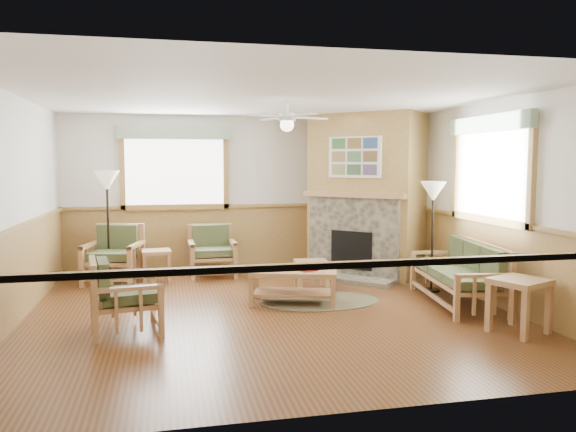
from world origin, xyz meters
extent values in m
cube|color=#5A3319|center=(0.00, 0.00, -0.01)|extent=(6.00, 6.00, 0.01)
cube|color=white|center=(0.00, 0.00, 2.70)|extent=(6.00, 6.00, 0.01)
cube|color=white|center=(0.00, 3.00, 1.35)|extent=(6.00, 0.02, 2.70)
cube|color=white|center=(0.00, -3.00, 1.35)|extent=(6.00, 0.02, 2.70)
cube|color=white|center=(-3.00, 0.00, 1.35)|extent=(0.02, 6.00, 2.70)
cube|color=white|center=(3.00, 0.00, 1.35)|extent=(0.02, 6.00, 2.70)
cylinder|color=brown|center=(0.77, 0.37, 0.01)|extent=(2.05, 2.05, 0.01)
cube|color=maroon|center=(0.54, 0.27, 0.49)|extent=(0.30, 0.35, 0.03)
cube|color=black|center=(0.24, 0.39, 0.49)|extent=(0.22, 0.28, 0.03)
camera|label=1|loc=(-1.25, -6.90, 1.88)|focal=35.00mm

